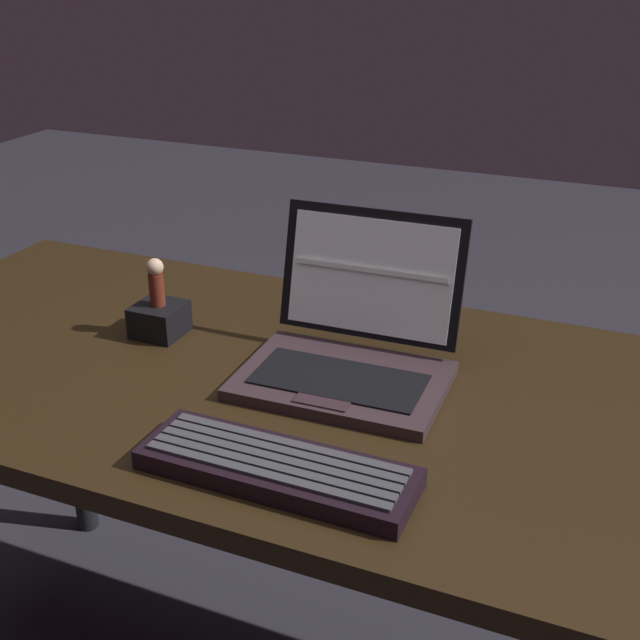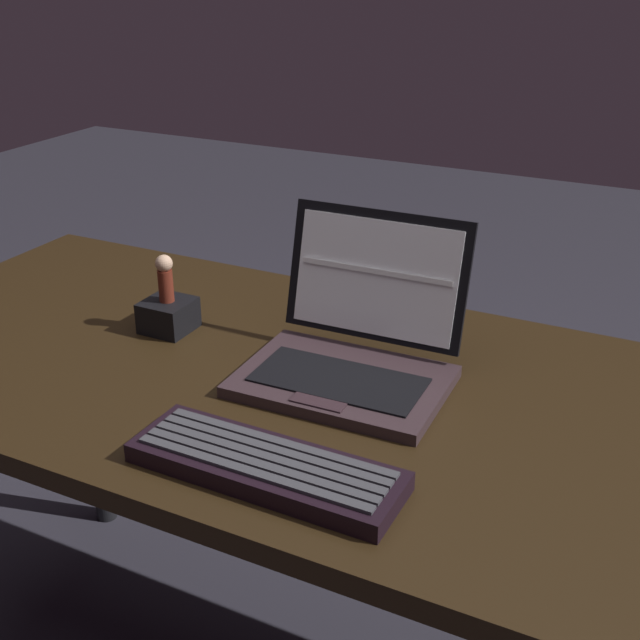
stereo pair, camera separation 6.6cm
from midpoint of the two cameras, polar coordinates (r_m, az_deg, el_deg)
name	(u,v)px [view 2 (the right image)]	position (r m, az deg, el deg)	size (l,w,h in m)	color
desk	(355,432)	(1.23, 4.04, -7.83)	(1.72, 0.70, 0.72)	black
laptop_front	(353,348)	(1.21, 3.88, -1.98)	(0.30, 0.27, 0.23)	#312327
external_keyboard	(266,466)	(1.01, -1.90, -10.16)	(0.35, 0.11, 0.03)	black
figurine_stand	(168,315)	(1.38, -9.18, 0.31)	(0.08, 0.08, 0.05)	black
figurine	(165,277)	(1.35, -9.38, 2.98)	(0.03, 0.03, 0.08)	#5F2215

